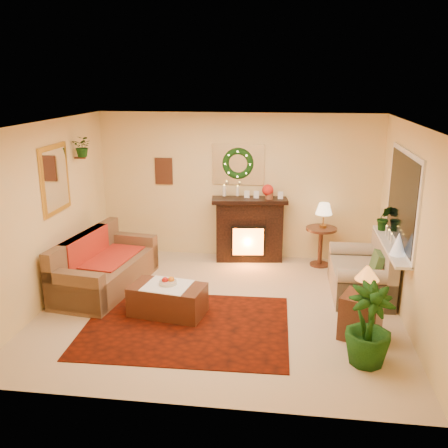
# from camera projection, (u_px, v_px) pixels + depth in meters

# --- Properties ---
(floor) EXTENTS (5.00, 5.00, 0.00)m
(floor) POSITION_uv_depth(u_px,v_px,m) (221.00, 308.00, 7.15)
(floor) COLOR beige
(floor) RESTS_ON ground
(ceiling) EXTENTS (5.00, 5.00, 0.00)m
(ceiling) POSITION_uv_depth(u_px,v_px,m) (220.00, 124.00, 6.42)
(ceiling) COLOR white
(ceiling) RESTS_ON ground
(wall_back) EXTENTS (5.00, 5.00, 0.00)m
(wall_back) POSITION_uv_depth(u_px,v_px,m) (238.00, 186.00, 8.93)
(wall_back) COLOR #EFD88C
(wall_back) RESTS_ON ground
(wall_front) EXTENTS (5.00, 5.00, 0.00)m
(wall_front) POSITION_uv_depth(u_px,v_px,m) (187.00, 286.00, 4.65)
(wall_front) COLOR #EFD88C
(wall_front) RESTS_ON ground
(wall_left) EXTENTS (4.50, 4.50, 0.00)m
(wall_left) POSITION_uv_depth(u_px,v_px,m) (47.00, 214.00, 7.10)
(wall_left) COLOR #EFD88C
(wall_left) RESTS_ON ground
(wall_right) EXTENTS (4.50, 4.50, 0.00)m
(wall_right) POSITION_uv_depth(u_px,v_px,m) (411.00, 228.00, 6.47)
(wall_right) COLOR #EFD88C
(wall_right) RESTS_ON ground
(area_rug) EXTENTS (2.74, 2.09, 0.01)m
(area_rug) POSITION_uv_depth(u_px,v_px,m) (186.00, 326.00, 6.61)
(area_rug) COLOR #52060B
(area_rug) RESTS_ON floor
(sofa) EXTENTS (1.15, 2.10, 0.86)m
(sofa) POSITION_uv_depth(u_px,v_px,m) (106.00, 262.00, 7.71)
(sofa) COLOR #3B2019
(sofa) RESTS_ON floor
(red_throw) EXTENTS (0.73, 1.18, 0.02)m
(red_throw) POSITION_uv_depth(u_px,v_px,m) (108.00, 257.00, 7.87)
(red_throw) COLOR #B60B0F
(red_throw) RESTS_ON sofa
(fireplace) EXTENTS (1.21, 0.52, 1.07)m
(fireplace) POSITION_uv_depth(u_px,v_px,m) (249.00, 230.00, 8.91)
(fireplace) COLOR black
(fireplace) RESTS_ON floor
(poinsettia) EXTENTS (0.20, 0.20, 0.20)m
(poinsettia) POSITION_uv_depth(u_px,v_px,m) (268.00, 190.00, 8.63)
(poinsettia) COLOR red
(poinsettia) RESTS_ON fireplace
(mantel_candle_a) EXTENTS (0.06, 0.06, 0.19)m
(mantel_candle_a) POSITION_uv_depth(u_px,v_px,m) (224.00, 191.00, 8.78)
(mantel_candle_a) COLOR #F4F1C7
(mantel_candle_a) RESTS_ON fireplace
(mantel_candle_b) EXTENTS (0.06, 0.06, 0.17)m
(mantel_candle_b) POSITION_uv_depth(u_px,v_px,m) (238.00, 191.00, 8.75)
(mantel_candle_b) COLOR #FFFBCE
(mantel_candle_b) RESTS_ON fireplace
(mantel_mirror) EXTENTS (0.92, 0.02, 0.72)m
(mantel_mirror) POSITION_uv_depth(u_px,v_px,m) (238.00, 164.00, 8.79)
(mantel_mirror) COLOR white
(mantel_mirror) RESTS_ON wall_back
(wreath) EXTENTS (0.55, 0.11, 0.55)m
(wreath) POSITION_uv_depth(u_px,v_px,m) (238.00, 164.00, 8.75)
(wreath) COLOR #194719
(wreath) RESTS_ON wall_back
(wall_art) EXTENTS (0.32, 0.03, 0.48)m
(wall_art) POSITION_uv_depth(u_px,v_px,m) (164.00, 171.00, 9.01)
(wall_art) COLOR #381E11
(wall_art) RESTS_ON wall_back
(gold_mirror) EXTENTS (0.03, 0.84, 1.00)m
(gold_mirror) POSITION_uv_depth(u_px,v_px,m) (55.00, 179.00, 7.26)
(gold_mirror) COLOR gold
(gold_mirror) RESTS_ON wall_left
(hanging_plant) EXTENTS (0.33, 0.28, 0.36)m
(hanging_plant) POSITION_uv_depth(u_px,v_px,m) (84.00, 157.00, 7.89)
(hanging_plant) COLOR #194719
(hanging_plant) RESTS_ON wall_left
(loveseat) EXTENTS (0.85, 1.44, 0.82)m
(loveseat) POSITION_uv_depth(u_px,v_px,m) (360.00, 267.00, 7.53)
(loveseat) COLOR #837658
(loveseat) RESTS_ON floor
(window_frame) EXTENTS (0.03, 1.86, 1.36)m
(window_frame) POSITION_uv_depth(u_px,v_px,m) (403.00, 199.00, 6.92)
(window_frame) COLOR white
(window_frame) RESTS_ON wall_right
(window_glass) EXTENTS (0.02, 1.70, 1.22)m
(window_glass) POSITION_uv_depth(u_px,v_px,m) (402.00, 199.00, 6.93)
(window_glass) COLOR black
(window_glass) RESTS_ON wall_right
(window_sill) EXTENTS (0.22, 1.86, 0.04)m
(window_sill) POSITION_uv_depth(u_px,v_px,m) (391.00, 245.00, 7.13)
(window_sill) COLOR white
(window_sill) RESTS_ON wall_right
(mini_tree) EXTENTS (0.21, 0.21, 0.32)m
(mini_tree) POSITION_uv_depth(u_px,v_px,m) (398.00, 244.00, 6.64)
(mini_tree) COLOR silver
(mini_tree) RESTS_ON window_sill
(sill_plant) EXTENTS (0.28, 0.22, 0.51)m
(sill_plant) POSITION_uv_depth(u_px,v_px,m) (384.00, 218.00, 7.70)
(sill_plant) COLOR #1D4C25
(sill_plant) RESTS_ON window_sill
(side_table_round) EXTENTS (0.70, 0.70, 0.69)m
(side_table_round) POSITION_uv_depth(u_px,v_px,m) (320.00, 248.00, 8.68)
(side_table_round) COLOR #401B12
(side_table_round) RESTS_ON floor
(lamp_cream) EXTENTS (0.29, 0.29, 0.44)m
(lamp_cream) POSITION_uv_depth(u_px,v_px,m) (324.00, 217.00, 8.53)
(lamp_cream) COLOR beige
(lamp_cream) RESTS_ON side_table_round
(end_table_square) EXTENTS (0.60, 0.60, 0.57)m
(end_table_square) POSITION_uv_depth(u_px,v_px,m) (361.00, 317.00, 6.28)
(end_table_square) COLOR #50321F
(end_table_square) RESTS_ON floor
(lamp_tiffany) EXTENTS (0.30, 0.30, 0.44)m
(lamp_tiffany) POSITION_uv_depth(u_px,v_px,m) (367.00, 282.00, 6.17)
(lamp_tiffany) COLOR gold
(lamp_tiffany) RESTS_ON end_table_square
(coffee_table) EXTENTS (1.09, 0.71, 0.42)m
(coffee_table) POSITION_uv_depth(u_px,v_px,m) (168.00, 300.00, 6.90)
(coffee_table) COLOR #32170F
(coffee_table) RESTS_ON floor
(fruit_bowl) EXTENTS (0.24, 0.24, 0.06)m
(fruit_bowl) POSITION_uv_depth(u_px,v_px,m) (168.00, 283.00, 6.87)
(fruit_bowl) COLOR beige
(fruit_bowl) RESTS_ON coffee_table
(floor_palm) EXTENTS (2.03, 2.03, 2.87)m
(floor_palm) POSITION_uv_depth(u_px,v_px,m) (369.00, 328.00, 5.64)
(floor_palm) COLOR #1C541C
(floor_palm) RESTS_ON floor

